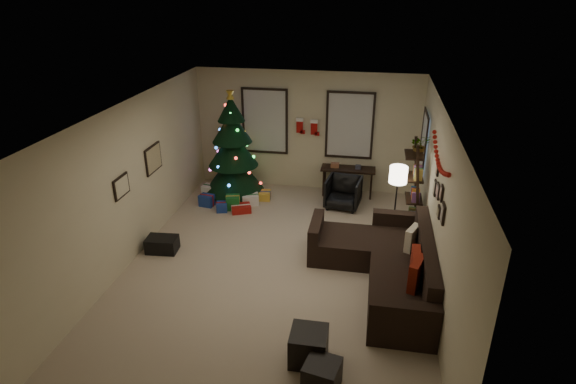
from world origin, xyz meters
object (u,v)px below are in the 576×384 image
object	(u,v)px
sofa	(387,264)
bookshelf	(415,192)
christmas_tree	(233,153)
desk_chair	(343,193)
desk	(348,171)

from	to	relation	value
sofa	bookshelf	size ratio (longest dim) A/B	1.50
christmas_tree	desk_chair	size ratio (longest dim) A/B	3.69
sofa	desk_chair	size ratio (longest dim) A/B	4.30
desk_chair	bookshelf	distance (m)	1.83
sofa	bookshelf	world-z (taller)	bookshelf
christmas_tree	sofa	distance (m)	4.40
christmas_tree	desk	distance (m)	2.58
christmas_tree	bookshelf	world-z (taller)	christmas_tree
sofa	desk_chair	distance (m)	2.75
desk_chair	bookshelf	xyz separation A→B (m)	(1.37, -1.07, 0.59)
desk_chair	desk	bearing A→B (deg)	93.06
desk	christmas_tree	bearing A→B (deg)	-169.04
christmas_tree	bookshelf	size ratio (longest dim) A/B	1.29
desk	desk_chair	xyz separation A→B (m)	(-0.05, -0.65, -0.24)
desk_chair	sofa	bearing A→B (deg)	-63.67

